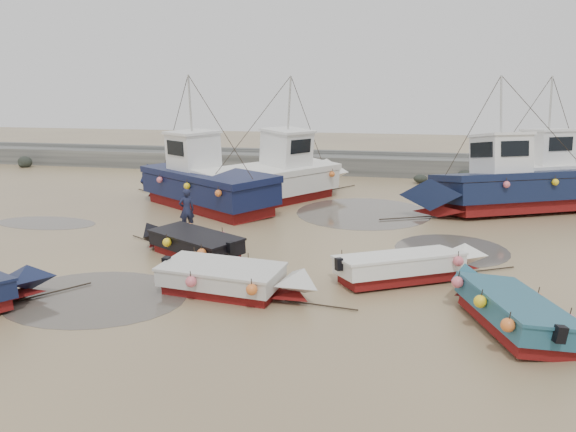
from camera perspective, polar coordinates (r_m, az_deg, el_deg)
name	(u,v)px	position (r m, az deg, el deg)	size (l,w,h in m)	color
ground	(243,273)	(17.49, -4.55, -5.81)	(120.00, 120.00, 0.00)	tan
seawall	(345,165)	(38.40, 5.80, 5.21)	(60.00, 4.92, 1.50)	slate
puddle_a	(95,297)	(16.36, -18.98, -7.78)	(5.07, 5.07, 0.01)	#4F4940
puddle_b	(451,250)	(20.77, 16.26, -3.29)	(3.97, 3.97, 0.01)	#4F4940
puddle_c	(46,223)	(26.08, -23.37, -0.65)	(4.52, 4.52, 0.01)	#4F4940
puddle_d	(363,212)	(26.25, 7.68, 0.36)	(6.19, 6.19, 0.01)	#4F4940
dinghy_2	(505,303)	(14.51, 21.17, -8.25)	(2.84, 5.59, 1.43)	maroon
dinghy_3	(411,263)	(17.00, 12.39, -4.69)	(5.46, 3.80, 1.43)	maroon
dinghy_4	(189,240)	(19.42, -9.98, -2.39)	(5.37, 3.54, 1.43)	maroon
dinghy_5	(234,276)	(15.51, -5.54, -6.09)	(5.65, 2.34, 1.43)	maroon
cabin_boat_0	(200,180)	(27.33, -8.88, 3.60)	(9.83, 7.36, 6.22)	maroon
cabin_boat_1	(278,176)	(28.44, -1.00, 4.09)	(6.80, 10.21, 6.22)	maroon
cabin_boat_2	(511,185)	(27.68, 21.71, 2.96)	(10.43, 6.85, 6.22)	maroon
cabin_boat_3	(544,174)	(31.38, 24.59, 3.90)	(8.25, 5.69, 6.22)	maroon
person	(187,230)	(23.03, -10.18, -1.45)	(0.62, 0.41, 1.71)	#171B33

